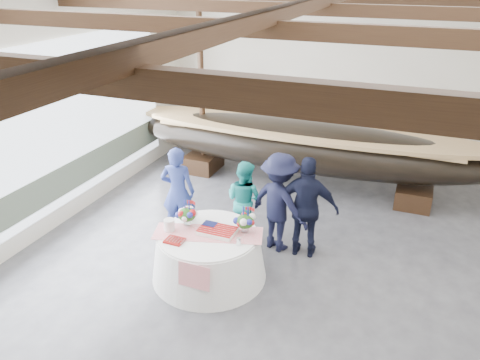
% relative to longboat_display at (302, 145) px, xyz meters
% --- Properties ---
extents(floor, '(10.00, 12.00, 0.01)m').
position_rel_longboat_display_xyz_m(floor, '(0.93, -4.32, -1.03)').
color(floor, '#3D3D42').
rests_on(floor, ground).
extents(wall_back, '(10.00, 0.02, 4.50)m').
position_rel_longboat_display_xyz_m(wall_back, '(0.93, 1.68, 1.22)').
color(wall_back, silver).
rests_on(wall_back, ground).
extents(wall_left, '(0.02, 12.00, 4.50)m').
position_rel_longboat_display_xyz_m(wall_left, '(-4.07, -4.32, 1.22)').
color(wall_left, silver).
rests_on(wall_left, ground).
extents(pavilion_structure, '(9.80, 11.76, 4.50)m').
position_rel_longboat_display_xyz_m(pavilion_structure, '(0.93, -3.56, 2.97)').
color(pavilion_structure, black).
rests_on(pavilion_structure, ground).
extents(open_bay, '(0.03, 7.00, 3.20)m').
position_rel_longboat_display_xyz_m(open_bay, '(-4.02, -3.32, 0.80)').
color(open_bay, silver).
rests_on(open_bay, ground).
extents(longboat_display, '(8.61, 1.72, 1.61)m').
position_rel_longboat_display_xyz_m(longboat_display, '(0.00, 0.00, 0.00)').
color(longboat_display, black).
rests_on(longboat_display, ground).
extents(banquet_table, '(1.94, 1.94, 0.83)m').
position_rel_longboat_display_xyz_m(banquet_table, '(-0.48, -4.08, -0.62)').
color(banquet_table, white).
rests_on(banquet_table, ground).
extents(tabletop_items, '(1.87, 1.06, 0.40)m').
position_rel_longboat_display_xyz_m(tabletop_items, '(-0.50, -3.95, -0.05)').
color(tabletop_items, red).
rests_on(tabletop_items, banquet_table).
extents(guest_woman_blue, '(0.74, 0.58, 1.80)m').
position_rel_longboat_display_xyz_m(guest_woman_blue, '(-1.62, -3.02, -0.13)').
color(guest_woman_blue, navy).
rests_on(guest_woman_blue, ground).
extents(guest_woman_teal, '(0.89, 0.77, 1.56)m').
position_rel_longboat_display_xyz_m(guest_woman_teal, '(-0.41, -2.63, -0.25)').
color(guest_woman_teal, teal).
rests_on(guest_woman_teal, ground).
extents(guest_man_left, '(1.39, 1.10, 1.88)m').
position_rel_longboat_display_xyz_m(guest_man_left, '(0.34, -2.80, -0.09)').
color(guest_man_left, black).
rests_on(guest_man_left, ground).
extents(guest_man_right, '(1.16, 0.57, 1.91)m').
position_rel_longboat_display_xyz_m(guest_man_right, '(0.85, -2.83, -0.08)').
color(guest_man_right, black).
rests_on(guest_man_right, ground).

